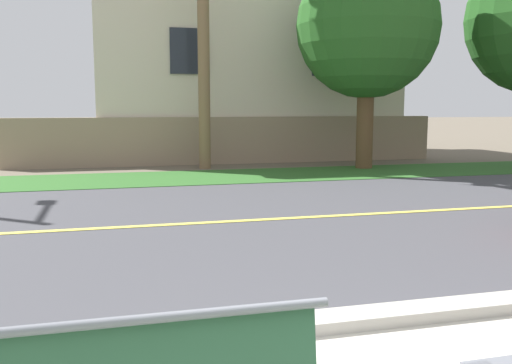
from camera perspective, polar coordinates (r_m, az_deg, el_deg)
ground_plane at (r=9.73m, az=-7.47°, el=-2.47°), size 140.00×140.00×0.00m
curb_edge at (r=4.36m, az=2.49°, el=-14.60°), size 44.00×0.30×0.11m
street_asphalt at (r=8.27m, az=-6.12°, el=-4.24°), size 52.00×8.00×0.01m
road_centre_line at (r=8.27m, az=-6.12°, el=-4.20°), size 48.00×0.14×0.01m
far_verge_grass at (r=13.49m, az=-9.58°, el=0.36°), size 48.00×2.80×0.02m
shade_tree_far_left at (r=15.90m, az=11.86°, el=16.26°), size 3.84×3.84×6.34m
garden_wall at (r=16.85m, az=-2.45°, el=4.27°), size 13.00×0.36×1.40m
house_across_street at (r=20.20m, az=-1.93°, el=12.34°), size 10.40×6.91×6.59m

